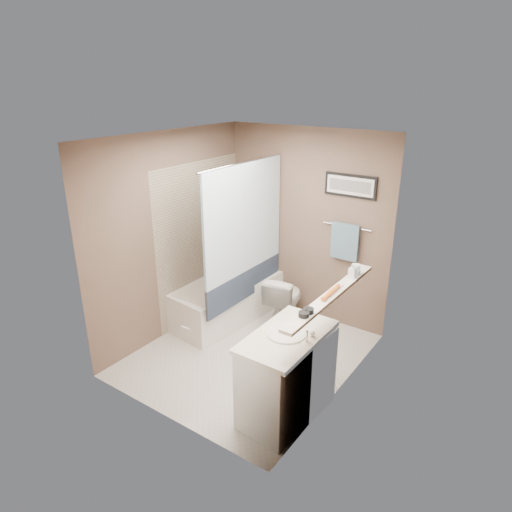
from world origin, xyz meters
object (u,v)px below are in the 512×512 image
Objects in this scene: bathtub at (226,300)px; hair_brush_back at (333,290)px; candle_bowl_near at (304,314)px; vanity at (287,377)px; candle_bowl_far at (308,311)px; glass_jar at (356,269)px; toilet at (284,299)px; soap_bottle at (352,270)px; hair_brush_front at (328,295)px.

hair_brush_back is at bearing -14.52° from bathtub.
bathtub is at bearing 145.88° from candle_bowl_near.
candle_bowl_far is at bearing 4.33° from vanity.
candle_bowl_near is at bearing -90.00° from hair_brush_back.
glass_jar is (1.79, -0.16, 0.92)m from bathtub.
soap_bottle reaches higher than toilet.
hair_brush_front is at bearing 124.80° from toilet.
bathtub is at bearing 147.61° from candle_bowl_far.
hair_brush_back is 2.20× the size of glass_jar.
toilet is 3.01× the size of hair_brush_back.
hair_brush_front is at bearing 90.00° from candle_bowl_far.
candle_bowl_far is (1.79, -1.13, 0.89)m from bathtub.
soap_bottle is (0.00, -0.09, 0.02)m from glass_jar.
vanity is 4.09× the size of hair_brush_back.
candle_bowl_near is 0.43m from hair_brush_front.
candle_bowl_near is 0.08m from candle_bowl_far.
candle_bowl_near is 0.41× the size of hair_brush_front.
hair_brush_back is at bearing -90.00° from glass_jar.
candle_bowl_far is at bearing 90.00° from candle_bowl_near.
vanity is at bearing -29.35° from bathtub.
candle_bowl_near reaches higher than toilet.
vanity is 10.00× the size of candle_bowl_far.
candle_bowl_far is at bearing -26.46° from bathtub.
candle_bowl_far is at bearing -90.00° from hair_brush_back.
toilet is 4.62× the size of soap_bottle.
candle_bowl_far is at bearing 116.83° from toilet.
glass_jar reaches higher than hair_brush_front.
soap_bottle reaches higher than hair_brush_front.
soap_bottle is (1.09, -0.56, 0.86)m from toilet.
toilet is 1.45m from glass_jar.
glass_jar is (0.00, 0.50, 0.03)m from hair_brush_back.
vanity is (1.60, -1.13, 0.15)m from bathtub.
soap_bottle is (0.00, 0.41, 0.05)m from hair_brush_back.
hair_brush_back is at bearing 90.00° from candle_bowl_near.
soap_bottle reaches higher than candle_bowl_near.
hair_brush_front is at bearing -90.00° from soap_bottle.
vanity is at bearing -111.63° from hair_brush_back.
bathtub is 2.26× the size of toilet.
vanity is at bearing 179.85° from candle_bowl_far.
hair_brush_front is (0.00, 0.43, 0.00)m from candle_bowl_near.
soap_bottle is (0.00, 0.52, 0.05)m from hair_brush_front.
candle_bowl_near is (1.09, -1.51, 0.80)m from toilet.
bathtub is 1.97m from vanity.
candle_bowl_far is 0.41× the size of hair_brush_front.
candle_bowl_near is 0.96m from soap_bottle.
candle_bowl_near is 1.00× the size of candle_bowl_far.
candle_bowl_near is 0.63× the size of soap_bottle.
vanity is 0.76m from candle_bowl_near.
candle_bowl_near is 0.41× the size of hair_brush_back.
bathtub is 10.46× the size of soap_bottle.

